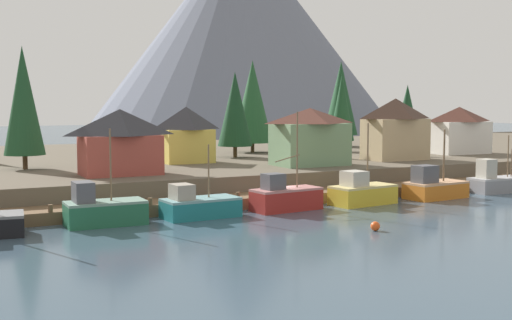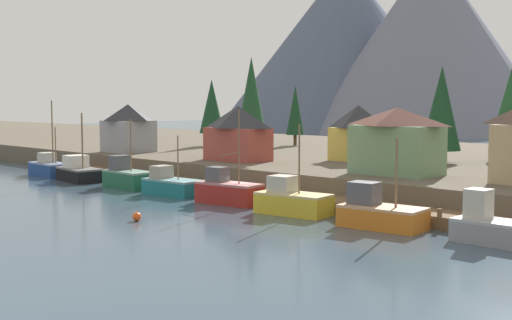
{
  "view_description": "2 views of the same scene",
  "coord_description": "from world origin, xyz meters",
  "px_view_note": "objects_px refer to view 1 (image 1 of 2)",
  "views": [
    {
      "loc": [
        -28.93,
        -52.88,
        9.56
      ],
      "look_at": [
        -1.32,
        1.98,
        4.18
      ],
      "focal_mm": 47.29,
      "sensor_mm": 36.0,
      "label": 1
    },
    {
      "loc": [
        44.52,
        -44.15,
        9.49
      ],
      "look_at": [
        -1.87,
        3.41,
        3.61
      ],
      "focal_mm": 47.56,
      "sensor_mm": 36.0,
      "label": 2
    }
  ],
  "objects_px": {
    "fishing_boat_red": "(285,197)",
    "conifer_near_right": "(342,107)",
    "fishing_boat_grey": "(496,182)",
    "house_yellow": "(186,134)",
    "conifer_centre": "(407,111)",
    "fishing_boat_teal": "(199,206)",
    "channel_buoy": "(375,226)",
    "conifer_near_left": "(235,109)",
    "house_red": "(120,141)",
    "fishing_boat_orange": "(434,187)",
    "fishing_boat_green": "(103,210)",
    "house_tan": "(395,128)",
    "house_green": "(310,136)",
    "conifer_back_left": "(23,101)",
    "conifer_far_left": "(253,102)",
    "fishing_boat_yellow": "(362,192)",
    "conifer_back_right": "(341,98)",
    "house_white": "(459,130)"
  },
  "relations": [
    {
      "from": "conifer_near_left",
      "to": "house_red",
      "type": "bearing_deg",
      "value": -143.66
    },
    {
      "from": "fishing_boat_yellow",
      "to": "conifer_centre",
      "type": "height_order",
      "value": "conifer_centre"
    },
    {
      "from": "conifer_near_left",
      "to": "conifer_centre",
      "type": "xyz_separation_m",
      "value": [
        28.64,
        1.65,
        -0.48
      ]
    },
    {
      "from": "conifer_back_left",
      "to": "conifer_far_left",
      "type": "xyz_separation_m",
      "value": [
        31.43,
        10.11,
        -0.11
      ]
    },
    {
      "from": "fishing_boat_green",
      "to": "conifer_near_left",
      "type": "height_order",
      "value": "conifer_near_left"
    },
    {
      "from": "fishing_boat_red",
      "to": "conifer_back_left",
      "type": "relative_size",
      "value": 0.68
    },
    {
      "from": "house_green",
      "to": "conifer_centre",
      "type": "xyz_separation_m",
      "value": [
        25.78,
        15.03,
        2.39
      ]
    },
    {
      "from": "fishing_boat_red",
      "to": "fishing_boat_grey",
      "type": "relative_size",
      "value": 1.38
    },
    {
      "from": "fishing_boat_red",
      "to": "conifer_near_right",
      "type": "xyz_separation_m",
      "value": [
        24.43,
        27.62,
        7.55
      ]
    },
    {
      "from": "conifer_back_right",
      "to": "fishing_boat_red",
      "type": "bearing_deg",
      "value": -129.52
    },
    {
      "from": "fishing_boat_yellow",
      "to": "conifer_back_left",
      "type": "bearing_deg",
      "value": 132.4
    },
    {
      "from": "house_yellow",
      "to": "house_white",
      "type": "bearing_deg",
      "value": -5.69
    },
    {
      "from": "house_yellow",
      "to": "house_tan",
      "type": "height_order",
      "value": "house_tan"
    },
    {
      "from": "house_white",
      "to": "conifer_near_left",
      "type": "bearing_deg",
      "value": 164.84
    },
    {
      "from": "conifer_back_left",
      "to": "conifer_near_right",
      "type": "bearing_deg",
      "value": 7.48
    },
    {
      "from": "fishing_boat_grey",
      "to": "conifer_near_left",
      "type": "height_order",
      "value": "conifer_near_left"
    },
    {
      "from": "fishing_boat_grey",
      "to": "house_green",
      "type": "bearing_deg",
      "value": 142.19
    },
    {
      "from": "fishing_boat_red",
      "to": "conifer_back_left",
      "type": "height_order",
      "value": "conifer_back_left"
    },
    {
      "from": "fishing_boat_yellow",
      "to": "conifer_far_left",
      "type": "xyz_separation_m",
      "value": [
        4.74,
        32.29,
        8.37
      ]
    },
    {
      "from": "fishing_boat_grey",
      "to": "conifer_back_right",
      "type": "relative_size",
      "value": 0.47
    },
    {
      "from": "fishing_boat_yellow",
      "to": "conifer_centre",
      "type": "distance_m",
      "value": 39.8
    },
    {
      "from": "fishing_boat_green",
      "to": "house_tan",
      "type": "relative_size",
      "value": 0.99
    },
    {
      "from": "fishing_boat_yellow",
      "to": "house_white",
      "type": "distance_m",
      "value": 34.19
    },
    {
      "from": "conifer_near_right",
      "to": "channel_buoy",
      "type": "bearing_deg",
      "value": -120.72
    },
    {
      "from": "fishing_boat_yellow",
      "to": "channel_buoy",
      "type": "height_order",
      "value": "fishing_boat_yellow"
    },
    {
      "from": "house_yellow",
      "to": "conifer_centre",
      "type": "relative_size",
      "value": 0.68
    },
    {
      "from": "house_red",
      "to": "house_green",
      "type": "bearing_deg",
      "value": 0.46
    },
    {
      "from": "fishing_boat_green",
      "to": "conifer_near_right",
      "type": "bearing_deg",
      "value": 34.93
    },
    {
      "from": "house_red",
      "to": "conifer_near_right",
      "type": "distance_m",
      "value": 38.99
    },
    {
      "from": "fishing_boat_grey",
      "to": "conifer_far_left",
      "type": "distance_m",
      "value": 35.26
    },
    {
      "from": "channel_buoy",
      "to": "conifer_near_left",
      "type": "bearing_deg",
      "value": 81.12
    },
    {
      "from": "fishing_boat_yellow",
      "to": "fishing_boat_orange",
      "type": "xyz_separation_m",
      "value": [
        8.65,
        0.0,
        -0.02
      ]
    },
    {
      "from": "conifer_back_left",
      "to": "channel_buoy",
      "type": "relative_size",
      "value": 18.2
    },
    {
      "from": "house_green",
      "to": "conifer_back_left",
      "type": "bearing_deg",
      "value": 161.56
    },
    {
      "from": "fishing_boat_yellow",
      "to": "house_yellow",
      "type": "relative_size",
      "value": 1.17
    },
    {
      "from": "fishing_boat_red",
      "to": "fishing_boat_grey",
      "type": "xyz_separation_m",
      "value": [
        25.59,
        0.34,
        -0.1
      ]
    },
    {
      "from": "fishing_boat_green",
      "to": "house_green",
      "type": "bearing_deg",
      "value": 25.91
    },
    {
      "from": "conifer_centre",
      "to": "fishing_boat_red",
      "type": "bearing_deg",
      "value": -142.55
    },
    {
      "from": "house_red",
      "to": "conifer_back_left",
      "type": "xyz_separation_m",
      "value": [
        -7.43,
        9.74,
        3.88
      ]
    },
    {
      "from": "fishing_boat_teal",
      "to": "conifer_back_left",
      "type": "bearing_deg",
      "value": 111.47
    },
    {
      "from": "house_green",
      "to": "conifer_near_left",
      "type": "xyz_separation_m",
      "value": [
        -2.86,
        13.37,
        2.87
      ]
    },
    {
      "from": "fishing_boat_orange",
      "to": "conifer_centre",
      "type": "distance_m",
      "value": 34.32
    },
    {
      "from": "fishing_boat_grey",
      "to": "fishing_boat_red",
      "type": "bearing_deg",
      "value": -179.34
    },
    {
      "from": "house_green",
      "to": "conifer_far_left",
      "type": "distance_m",
      "value": 20.23
    },
    {
      "from": "fishing_boat_orange",
      "to": "house_yellow",
      "type": "xyz_separation_m",
      "value": [
        -17.66,
        21.72,
        4.67
      ]
    },
    {
      "from": "house_white",
      "to": "conifer_centre",
      "type": "relative_size",
      "value": 0.85
    },
    {
      "from": "fishing_boat_teal",
      "to": "channel_buoy",
      "type": "xyz_separation_m",
      "value": [
        9.54,
        -11.14,
        -0.63
      ]
    },
    {
      "from": "fishing_boat_red",
      "to": "conifer_far_left",
      "type": "height_order",
      "value": "conifer_far_left"
    },
    {
      "from": "fishing_boat_green",
      "to": "fishing_boat_teal",
      "type": "bearing_deg",
      "value": -0.83
    },
    {
      "from": "fishing_boat_green",
      "to": "fishing_boat_orange",
      "type": "bearing_deg",
      "value": 0.09
    }
  ]
}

